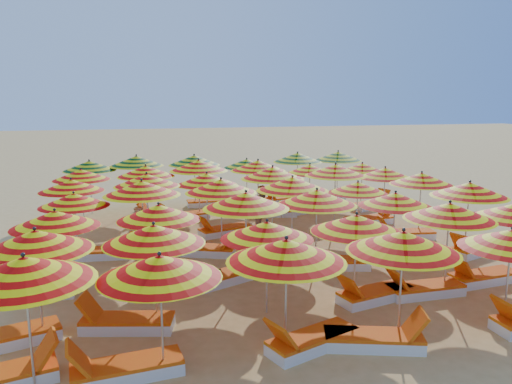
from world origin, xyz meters
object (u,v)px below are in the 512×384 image
umbrella_26 (207,179)px  umbrella_41 (338,156)px  umbrella_19 (142,188)px  umbrella_39 (247,163)px  lounger_2 (311,341)px  lounger_21 (162,217)px  lounger_19 (224,230)px  lounger_27 (283,199)px  umbrella_29 (385,173)px  umbrella_8 (267,230)px  lounger_0 (0,378)px  umbrella_20 (221,186)px  lounger_20 (370,220)px  umbrella_0 (24,270)px  umbrella_2 (286,251)px  lounger_18 (405,234)px  lounger_11 (36,291)px  beachgoer_a (138,233)px  beachgoer_b (263,207)px  umbrella_22 (358,188)px  lounger_7 (125,322)px  umbrella_18 (74,200)px  lounger_28 (324,197)px  umbrella_7 (154,234)px  lounger_8 (374,294)px  umbrella_30 (81,175)px  umbrella_36 (89,166)px  lounger_23 (275,212)px  lounger_17 (206,250)px  umbrella_1 (160,267)px  lounger_24 (297,210)px  umbrella_34 (310,169)px  umbrella_6 (35,241)px  lounger_12 (183,279)px  umbrella_13 (159,212)px  umbrella_3 (403,242)px  lounger_22 (184,216)px  umbrella_12 (55,219)px  umbrella_38 (194,160)px  umbrella_27 (273,173)px  umbrella_37 (136,161)px  umbrella_31 (146,171)px  umbrella_4 (512,239)px  lounger_10 (483,277)px  lounger_16 (102,253)px  umbrella_23 (421,179)px  umbrella_40 (298,157)px  umbrella_9 (356,223)px  lounger_25 (371,204)px  umbrella_17 (469,190)px  umbrella_35 (362,168)px  umbrella_16 (395,200)px  lounger_14 (338,262)px  umbrella_25 (147,180)px  lounger_26 (210,202)px

umbrella_26 → umbrella_41: bearing=33.3°
umbrella_19 → umbrella_39: bearing=53.8°
lounger_2 → lounger_21: 10.07m
lounger_19 → lounger_27: size_ratio=1.00×
umbrella_19 → umbrella_29: (8.23, 1.80, -0.16)m
umbrella_8 → lounger_0: umbrella_8 is taller
umbrella_20 → lounger_20: umbrella_20 is taller
umbrella_0 → umbrella_2: (3.94, -0.00, -0.03)m
lounger_18 → umbrella_29: bearing=-90.4°
lounger_11 → beachgoer_a: (2.24, 2.24, 0.57)m
umbrella_39 → beachgoer_b: size_ratio=1.56×
umbrella_22 → lounger_7: 8.27m
umbrella_18 → lounger_28: (9.46, 5.90, -1.53)m
umbrella_7 → lounger_8: 4.86m
umbrella_30 → umbrella_36: size_ratio=0.93×
umbrella_26 → lounger_23: umbrella_26 is taller
lounger_0 → lounger_23: size_ratio=1.00×
lounger_17 → umbrella_36: bearing=141.3°
umbrella_1 → lounger_24: umbrella_1 is taller
umbrella_8 → umbrella_34: bearing=64.0°
umbrella_6 → lounger_12: bearing=36.1°
lounger_12 → lounger_23: (4.07, 6.12, 0.00)m
umbrella_41 → umbrella_13: bearing=-134.0°
umbrella_3 → lounger_7: bearing=160.5°
umbrella_20 → lounger_22: (-0.64, 3.90, -1.73)m
umbrella_12 → lounger_11: (-0.50, 0.03, -1.60)m
umbrella_2 → lounger_18: 8.45m
umbrella_2 → lounger_20: umbrella_2 is taller
umbrella_38 → umbrella_30: bearing=-154.2°
umbrella_12 → umbrella_30: 6.38m
umbrella_7 → umbrella_39: bearing=67.3°
umbrella_27 → umbrella_37: bearing=134.0°
umbrella_6 → umbrella_7: (2.03, 0.09, -0.05)m
beachgoer_b → umbrella_13: bearing=172.6°
umbrella_31 → umbrella_4: bearing=-58.2°
umbrella_4 → lounger_10: umbrella_4 is taller
umbrella_1 → lounger_16: bearing=100.6°
umbrella_23 → umbrella_29: bearing=98.4°
umbrella_40 → lounger_2: 12.58m
umbrella_9 → lounger_25: (4.83, 8.49, -1.62)m
umbrella_17 → lounger_24: umbrella_17 is taller
lounger_2 → lounger_17: same height
umbrella_12 → umbrella_35: umbrella_12 is taller
umbrella_16 → lounger_14: size_ratio=1.21×
lounger_10 → lounger_20: size_ratio=1.01×
umbrella_25 → lounger_26: 5.39m
umbrella_27 → umbrella_37: size_ratio=0.98×
umbrella_16 → lounger_21: bearing=131.1°
umbrella_0 → umbrella_26: size_ratio=0.86×
umbrella_19 → umbrella_22: (6.32, -0.01, -0.27)m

